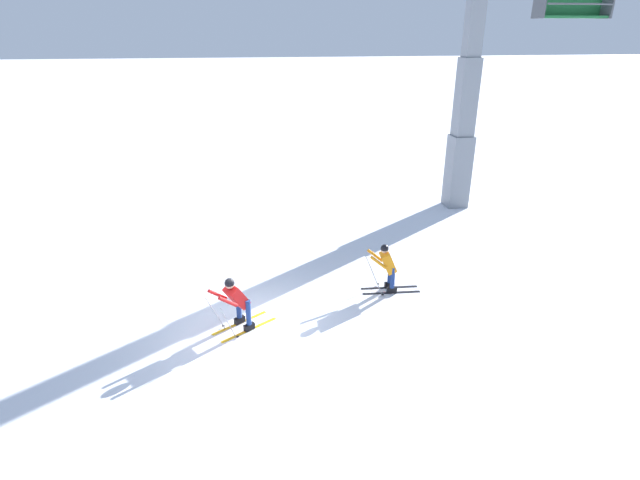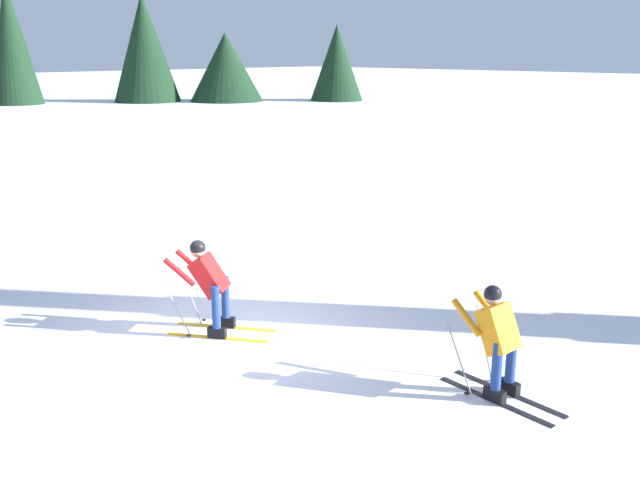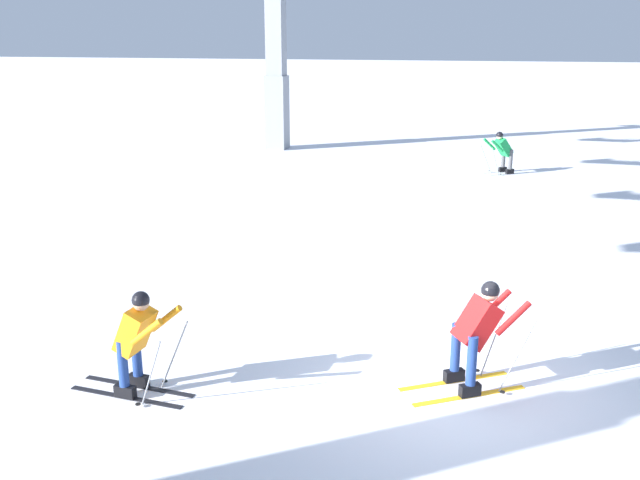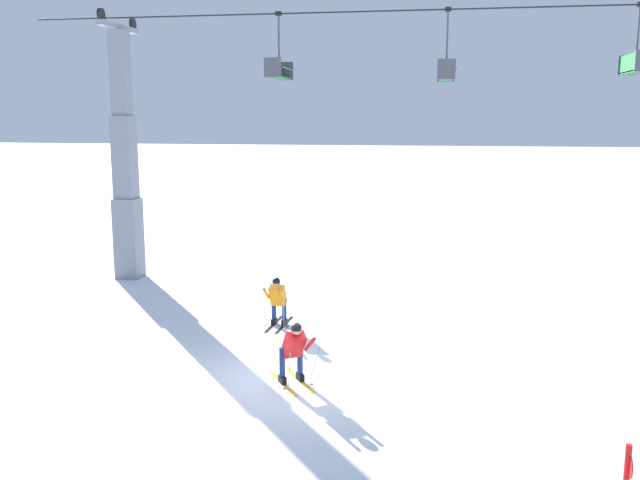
% 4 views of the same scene
% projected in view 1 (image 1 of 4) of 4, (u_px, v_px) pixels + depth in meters
% --- Properties ---
extents(ground_plane, '(260.00, 260.00, 0.00)m').
position_uv_depth(ground_plane, '(248.00, 327.00, 12.51)').
color(ground_plane, white).
extents(skier_carving_main, '(1.41, 1.70, 1.62)m').
position_uv_depth(skier_carving_main, '(236.00, 299.00, 12.07)').
color(skier_carving_main, yellow).
rests_on(skier_carving_main, ground_plane).
extents(lift_tower_near, '(0.86, 2.87, 9.45)m').
position_uv_depth(lift_tower_near, '(465.00, 112.00, 19.60)').
color(lift_tower_near, gray).
rests_on(lift_tower_near, ground_plane).
extents(chairlift_seat_nearest, '(0.61, 1.96, 2.20)m').
position_uv_depth(chairlift_seat_nearest, '(572.00, 5.00, 13.02)').
color(chairlift_seat_nearest, black).
extents(skier_distant_uphill, '(0.72, 1.67, 1.55)m').
position_uv_depth(skier_distant_uphill, '(387.00, 265.00, 13.93)').
color(skier_distant_uphill, black).
rests_on(skier_distant_uphill, ground_plane).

